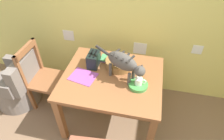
{
  "coord_description": "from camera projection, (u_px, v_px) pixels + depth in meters",
  "views": [
    {
      "loc": [
        0.24,
        -0.33,
        2.24
      ],
      "look_at": [
        -0.1,
        1.2,
        0.84
      ],
      "focal_mm": 31.18,
      "sensor_mm": 36.0,
      "label": 1
    }
  ],
  "objects": [
    {
      "name": "wall_rear",
      "position": [
        133.0,
        7.0,
        2.34
      ],
      "size": [
        5.19,
        0.11,
        2.5
      ],
      "color": "#E6D871",
      "rests_on": "ground_plane"
    },
    {
      "name": "dining_table",
      "position": [
        112.0,
        83.0,
        2.23
      ],
      "size": [
        1.11,
        0.94,
        0.74
      ],
      "color": "brown",
      "rests_on": "ground_plane"
    },
    {
      "name": "cat",
      "position": [
        124.0,
        63.0,
        2.0
      ],
      "size": [
        0.58,
        0.31,
        0.33
      ],
      "rotation": [
        0.0,
        0.0,
        -2.01
      ],
      "color": "#4B4641",
      "rests_on": "dining_table"
    },
    {
      "name": "saucer_bowl",
      "position": [
        138.0,
        85.0,
        2.05
      ],
      "size": [
        0.21,
        0.21,
        0.04
      ],
      "primitive_type": "cylinder",
      "color": "#449244",
      "rests_on": "dining_table"
    },
    {
      "name": "coffee_mug",
      "position": [
        139.0,
        81.0,
        2.01
      ],
      "size": [
        0.12,
        0.08,
        0.08
      ],
      "color": "white",
      "rests_on": "saucer_bowl"
    },
    {
      "name": "magazine",
      "position": [
        83.0,
        76.0,
        2.17
      ],
      "size": [
        0.32,
        0.28,
        0.01
      ],
      "primitive_type": "cube",
      "rotation": [
        0.0,
        0.0,
        -0.21
      ],
      "color": "#A04A9B",
      "rests_on": "dining_table"
    },
    {
      "name": "book_stack",
      "position": [
        107.0,
        58.0,
        2.39
      ],
      "size": [
        0.16,
        0.14,
        0.04
      ],
      "color": "#8C5096",
      "rests_on": "dining_table"
    },
    {
      "name": "wicker_basket",
      "position": [
        119.0,
        63.0,
        2.27
      ],
      "size": [
        0.32,
        0.32,
        0.09
      ],
      "color": "olive",
      "rests_on": "dining_table"
    },
    {
      "name": "toaster",
      "position": [
        94.0,
        60.0,
        2.26
      ],
      "size": [
        0.12,
        0.2,
        0.18
      ],
      "color": "black",
      "rests_on": "dining_table"
    },
    {
      "name": "wooden_chair_far",
      "position": [
        44.0,
        78.0,
        2.58
      ],
      "size": [
        0.44,
        0.44,
        0.92
      ],
      "rotation": [
        0.0,
        0.0,
        -1.61
      ],
      "color": "brown",
      "rests_on": "ground_plane"
    },
    {
      "name": "wicker_armchair",
      "position": [
        17.0,
        87.0,
        2.7
      ],
      "size": [
        0.6,
        0.61,
        0.78
      ],
      "rotation": [
        0.0,
        0.0,
        1.59
      ],
      "color": "slate",
      "rests_on": "ground_plane"
    }
  ]
}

